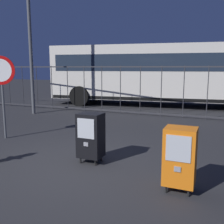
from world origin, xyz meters
The scene contains 7 objects.
ground_plane centered at (0.00, 0.00, 0.00)m, with size 60.00×60.00×0.00m, color #262628.
newspaper_box_primary centered at (2.10, -0.38, 0.57)m, with size 0.48×0.42×1.02m.
newspaper_box_secondary centered at (0.24, 0.23, 0.57)m, with size 0.48×0.42×1.02m.
stop_sign centered at (-2.78, 0.97, 1.60)m, with size 0.71×0.31×2.23m.
fence_barrier centered at (0.00, 5.89, 1.02)m, with size 18.03×0.04×2.00m.
bus_near centered at (-0.50, 8.89, 1.71)m, with size 10.74×3.91×3.00m.
street_light_near_left centered at (-4.66, 4.47, 4.13)m, with size 0.32×0.32×7.14m.
Camera 1 is at (2.64, -4.39, 1.93)m, focal length 42.32 mm.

